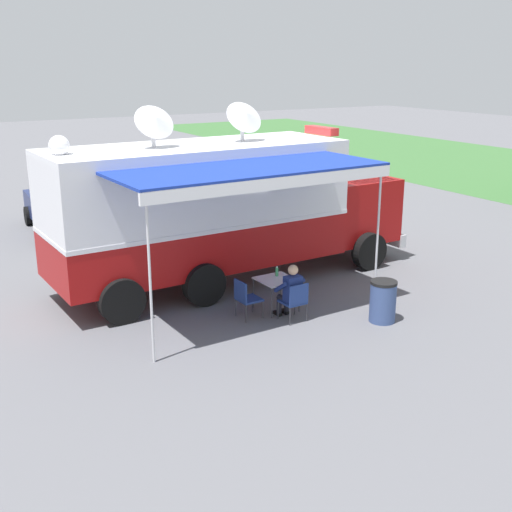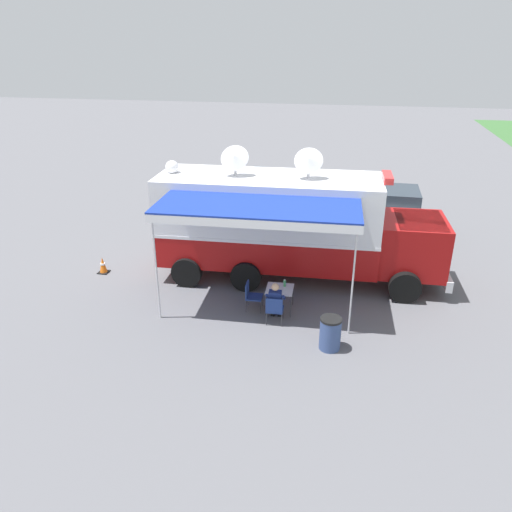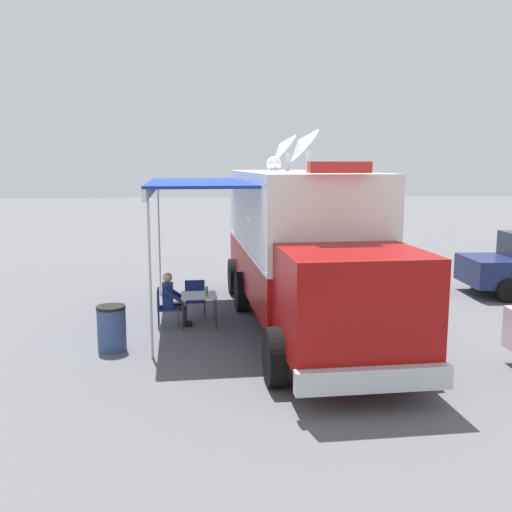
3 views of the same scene
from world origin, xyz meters
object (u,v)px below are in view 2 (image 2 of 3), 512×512
(car_behind_truck, at_px, (263,190))
(folding_chair_beside_table, at_px, (251,294))
(seated_responder, at_px, (275,301))
(folding_table, at_px, (280,290))
(car_far_corner, at_px, (398,210))
(trash_bin, at_px, (330,333))
(command_truck, at_px, (290,224))
(folding_chair_at_table, at_px, (275,308))
(traffic_cone, at_px, (103,265))
(water_bottle, at_px, (285,283))

(car_behind_truck, bearing_deg, folding_chair_beside_table, 8.30)
(seated_responder, bearing_deg, folding_table, 177.16)
(folding_table, height_order, car_far_corner, car_far_corner)
(folding_table, relative_size, trash_bin, 0.91)
(command_truck, relative_size, car_far_corner, 2.27)
(folding_table, xyz_separation_m, folding_chair_at_table, (0.80, -0.02, -0.16))
(command_truck, xyz_separation_m, traffic_cone, (0.94, -6.44, -1.67))
(car_far_corner, bearing_deg, car_behind_truck, -106.89)
(folding_chair_beside_table, xyz_separation_m, car_behind_truck, (-9.75, -1.42, 0.37))
(folding_table, distance_m, folding_chair_beside_table, 0.87)
(command_truck, relative_size, folding_chair_at_table, 11.01)
(trash_bin, relative_size, car_far_corner, 0.22)
(seated_responder, relative_size, traffic_cone, 2.16)
(water_bottle, distance_m, car_behind_truck, 9.77)
(folding_chair_beside_table, bearing_deg, folding_chair_at_table, 49.55)
(folding_table, relative_size, car_behind_truck, 0.19)
(traffic_cone, bearing_deg, folding_table, 77.73)
(command_truck, distance_m, traffic_cone, 6.72)
(command_truck, relative_size, seated_responder, 7.66)
(command_truck, height_order, seated_responder, command_truck)
(folding_chair_at_table, relative_size, trash_bin, 0.96)
(car_behind_truck, bearing_deg, folding_table, 13.25)
(trash_bin, xyz_separation_m, car_far_corner, (-9.50, 2.29, 0.42))
(command_truck, bearing_deg, car_behind_truck, -162.88)
(trash_bin, bearing_deg, car_far_corner, 166.46)
(water_bottle, distance_m, seated_responder, 0.82)
(water_bottle, distance_m, trash_bin, 2.44)
(seated_responder, distance_m, car_far_corner, 9.26)
(trash_bin, xyz_separation_m, traffic_cone, (-3.13, -8.07, -0.18))
(command_truck, bearing_deg, seated_responder, -0.19)
(water_bottle, relative_size, trash_bin, 0.25)
(water_bottle, bearing_deg, car_behind_truck, -165.83)
(folding_chair_beside_table, bearing_deg, folding_table, 96.38)
(folding_chair_beside_table, xyz_separation_m, seated_responder, (0.52, 0.82, 0.14))
(folding_chair_at_table, xyz_separation_m, car_far_corner, (-8.58, 3.92, 0.37))
(seated_responder, xyz_separation_m, car_far_corner, (-8.39, 3.92, 0.23))
(trash_bin, bearing_deg, folding_chair_beside_table, -123.54)
(car_behind_truck, bearing_deg, folding_chair_at_table, 12.14)
(water_bottle, relative_size, car_far_corner, 0.05)
(water_bottle, relative_size, traffic_cone, 0.39)
(car_behind_truck, bearing_deg, trash_bin, 18.83)
(folding_table, xyz_separation_m, seated_responder, (0.61, -0.03, -0.02))
(seated_responder, height_order, trash_bin, seated_responder)
(folding_chair_at_table, relative_size, car_far_corner, 0.21)
(folding_chair_at_table, distance_m, traffic_cone, 6.81)
(water_bottle, xyz_separation_m, car_far_corner, (-7.60, 3.77, 0.05))
(folding_table, relative_size, seated_responder, 0.66)
(trash_bin, bearing_deg, command_truck, -158.19)
(folding_table, distance_m, seated_responder, 0.61)
(folding_table, relative_size, traffic_cone, 1.43)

